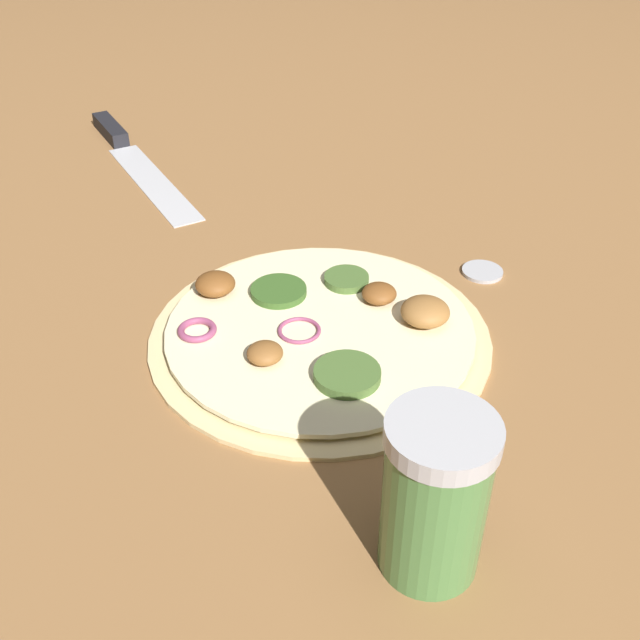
% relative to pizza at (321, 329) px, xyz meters
% --- Properties ---
extents(ground_plane, '(3.00, 3.00, 0.00)m').
position_rel_pizza_xyz_m(ground_plane, '(-0.00, -0.00, -0.01)').
color(ground_plane, olive).
extents(pizza, '(0.28, 0.28, 0.03)m').
position_rel_pizza_xyz_m(pizza, '(0.00, 0.00, 0.00)').
color(pizza, beige).
rests_on(pizza, ground_plane).
extents(knife, '(0.05, 0.32, 0.02)m').
position_rel_pizza_xyz_m(knife, '(-0.05, 0.44, -0.00)').
color(knife, silver).
rests_on(knife, ground_plane).
extents(spice_jar, '(0.06, 0.06, 0.11)m').
position_rel_pizza_xyz_m(spice_jar, '(-0.04, -0.22, 0.05)').
color(spice_jar, '#4C7F42').
rests_on(spice_jar, ground_plane).
extents(loose_cap, '(0.04, 0.04, 0.01)m').
position_rel_pizza_xyz_m(loose_cap, '(0.18, 0.02, -0.00)').
color(loose_cap, '#B2B2B7').
rests_on(loose_cap, ground_plane).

